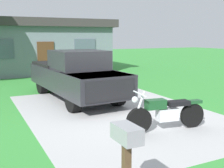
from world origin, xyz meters
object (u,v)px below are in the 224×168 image
object	(u,v)px
pickup_truck	(75,74)
mailbox	(127,146)
neighbor_house	(37,46)
motorcycle	(166,113)

from	to	relation	value
pickup_truck	mailbox	size ratio (longest dim) A/B	4.55
neighbor_house	pickup_truck	bearing A→B (deg)	-92.85
motorcycle	pickup_truck	xyz separation A→B (m)	(-0.86, 4.68, 0.48)
motorcycle	neighbor_house	bearing A→B (deg)	91.70
motorcycle	mailbox	distance (m)	3.72
pickup_truck	neighbor_house	size ratio (longest dim) A/B	0.60
pickup_truck	mailbox	distance (m)	7.48
pickup_truck	motorcycle	bearing A→B (deg)	-79.54
pickup_truck	mailbox	xyz separation A→B (m)	(-1.75, -7.27, 0.03)
motorcycle	pickup_truck	world-z (taller)	pickup_truck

